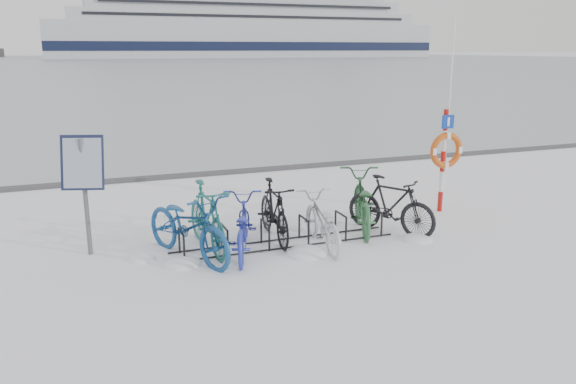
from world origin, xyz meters
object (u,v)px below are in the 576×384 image
object	(u,v)px
bike_rack	(285,234)
cruise_ferry	(246,22)
lifebuoy_station	(446,150)
info_board	(83,170)

from	to	relation	value
bike_rack	cruise_ferry	bearing A→B (deg)	73.70
lifebuoy_station	cruise_ferry	distance (m)	217.00
bike_rack	cruise_ferry	world-z (taller)	cruise_ferry
info_board	lifebuoy_station	distance (m)	7.00
cruise_ferry	bike_rack	bearing A→B (deg)	-106.30
bike_rack	lifebuoy_station	size ratio (longest dim) A/B	1.03
bike_rack	lifebuoy_station	distance (m)	4.02
bike_rack	lifebuoy_station	world-z (taller)	lifebuoy_station
lifebuoy_station	info_board	bearing A→B (deg)	-179.37
bike_rack	cruise_ferry	size ratio (longest dim) A/B	0.03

